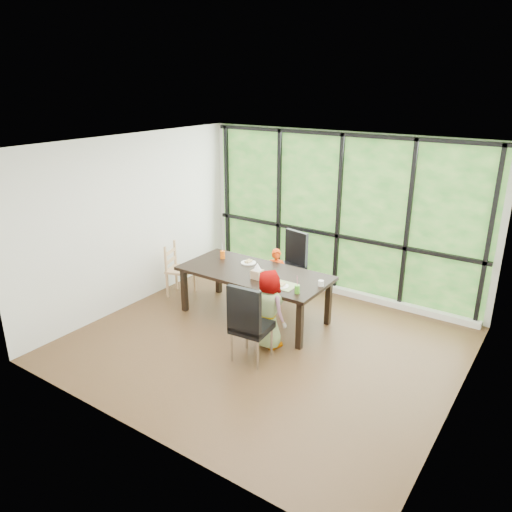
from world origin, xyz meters
name	(u,v)px	position (x,y,z in m)	size (l,w,h in m)	color
ground	(265,343)	(0.00, 0.00, 0.00)	(5.00, 5.00, 0.00)	black
back_wall	(340,215)	(0.00, 2.25, 1.35)	(5.00, 5.00, 0.00)	silver
foliage_backdrop	(339,215)	(0.00, 2.23, 1.35)	(4.80, 0.02, 2.65)	#1C4A19
window_mullions	(338,215)	(0.00, 2.19, 1.35)	(4.80, 0.06, 2.65)	black
window_sill	(333,289)	(0.00, 2.15, 0.05)	(4.80, 0.12, 0.10)	silver
dining_table	(254,295)	(-0.58, 0.59, 0.38)	(2.27, 1.06, 0.75)	black
chair_window_leather	(288,264)	(-0.60, 1.62, 0.54)	(0.46, 0.46, 1.08)	black
chair_interior_leather	(252,322)	(0.07, -0.42, 0.54)	(0.46, 0.46, 1.08)	black
chair_end_beech	(180,270)	(-2.08, 0.59, 0.45)	(0.42, 0.40, 0.90)	tan
child_toddler	(276,276)	(-0.58, 1.22, 0.46)	(0.34, 0.22, 0.92)	#E63F09
child_older	(270,309)	(0.09, -0.01, 0.55)	(0.54, 0.35, 1.10)	slate
placemat	(281,285)	(0.01, 0.38, 0.75)	(0.42, 0.31, 0.01)	tan
plate_far	(248,263)	(-0.86, 0.83, 0.76)	(0.24, 0.24, 0.01)	white
plate_near	(281,286)	(0.04, 0.34, 0.76)	(0.21, 0.21, 0.01)	white
orange_cup	(223,255)	(-1.33, 0.78, 0.81)	(0.08, 0.08, 0.12)	orange
green_cup	(297,289)	(0.34, 0.27, 0.81)	(0.07, 0.07, 0.11)	#52B629
white_mug	(321,283)	(0.49, 0.67, 0.79)	(0.08, 0.08, 0.08)	white
tissue_box	(257,274)	(-0.40, 0.40, 0.81)	(0.15, 0.15, 0.13)	tan
crepe_rolls_far	(248,261)	(-0.86, 0.83, 0.78)	(0.10, 0.12, 0.04)	tan
crepe_rolls_near	(281,284)	(0.04, 0.34, 0.78)	(0.10, 0.12, 0.04)	tan
straw_white	(222,249)	(-1.33, 0.78, 0.91)	(0.01, 0.01, 0.20)	white
straw_pink	(297,283)	(0.34, 0.27, 0.90)	(0.01, 0.01, 0.20)	pink
tissue	(257,267)	(-0.40, 0.40, 0.93)	(0.12, 0.12, 0.11)	white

